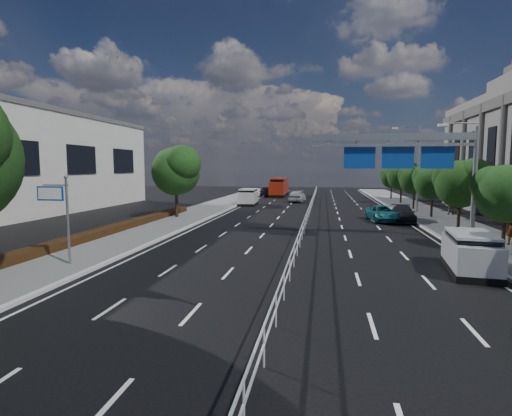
# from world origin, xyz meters

# --- Properties ---
(ground) EXTENTS (160.00, 160.00, 0.00)m
(ground) POSITION_xyz_m (0.00, 0.00, 0.00)
(ground) COLOR black
(ground) RESTS_ON ground
(sidewalk_near) EXTENTS (5.00, 140.00, 0.14)m
(sidewalk_near) POSITION_xyz_m (-11.50, 0.00, 0.07)
(sidewalk_near) COLOR slate
(sidewalk_near) RESTS_ON ground
(kerb_near) EXTENTS (0.25, 140.00, 0.15)m
(kerb_near) POSITION_xyz_m (-9.00, 0.00, 0.07)
(kerb_near) COLOR silver
(kerb_near) RESTS_ON ground
(median_fence) EXTENTS (0.05, 85.00, 1.02)m
(median_fence) POSITION_xyz_m (0.00, 22.50, 0.53)
(median_fence) COLOR silver
(median_fence) RESTS_ON ground
(hedge_near) EXTENTS (1.00, 36.00, 0.44)m
(hedge_near) POSITION_xyz_m (-13.30, 5.00, 0.36)
(hedge_near) COLOR black
(hedge_near) RESTS_ON sidewalk_near
(toilet_sign) EXTENTS (1.62, 0.18, 4.34)m
(toilet_sign) POSITION_xyz_m (-10.95, 0.00, 2.94)
(toilet_sign) COLOR gray
(toilet_sign) RESTS_ON ground
(overhead_gantry) EXTENTS (10.24, 0.38, 7.45)m
(overhead_gantry) POSITION_xyz_m (6.74, 10.05, 5.61)
(overhead_gantry) COLOR gray
(overhead_gantry) RESTS_ON ground
(streetlight_far) EXTENTS (2.78, 2.40, 9.00)m
(streetlight_far) POSITION_xyz_m (10.50, 26.00, 5.21)
(streetlight_far) COLOR gray
(streetlight_far) RESTS_ON ground
(near_building) EXTENTS (12.00, 38.00, 10.00)m
(near_building) POSITION_xyz_m (-30.00, 18.00, 5.00)
(near_building) COLOR beige
(near_building) RESTS_ON ground
(near_tree_back) EXTENTS (4.84, 4.51, 6.69)m
(near_tree_back) POSITION_xyz_m (-11.94, 17.97, 4.61)
(near_tree_back) COLOR black
(near_tree_back) RESTS_ON ground
(far_tree_c) EXTENTS (3.52, 3.28, 4.94)m
(far_tree_c) POSITION_xyz_m (11.24, 6.98, 3.43)
(far_tree_c) COLOR black
(far_tree_c) RESTS_ON ground
(far_tree_d) EXTENTS (3.85, 3.59, 5.34)m
(far_tree_d) POSITION_xyz_m (11.25, 14.48, 3.69)
(far_tree_d) COLOR black
(far_tree_d) RESTS_ON ground
(far_tree_e) EXTENTS (3.63, 3.38, 5.13)m
(far_tree_e) POSITION_xyz_m (11.25, 21.98, 3.56)
(far_tree_e) COLOR black
(far_tree_e) RESTS_ON ground
(far_tree_f) EXTENTS (3.52, 3.28, 5.02)m
(far_tree_f) POSITION_xyz_m (11.24, 29.48, 3.49)
(far_tree_f) COLOR black
(far_tree_f) RESTS_ON ground
(far_tree_g) EXTENTS (3.96, 3.69, 5.45)m
(far_tree_g) POSITION_xyz_m (11.25, 36.98, 3.75)
(far_tree_g) COLOR black
(far_tree_g) RESTS_ON ground
(far_tree_h) EXTENTS (3.41, 3.18, 4.91)m
(far_tree_h) POSITION_xyz_m (11.24, 44.48, 3.42)
(far_tree_h) COLOR black
(far_tree_h) RESTS_ON ground
(white_minivan) EXTENTS (2.28, 4.83, 2.06)m
(white_minivan) POSITION_xyz_m (-7.90, 31.87, 1.01)
(white_minivan) COLOR black
(white_minivan) RESTS_ON ground
(red_bus) EXTENTS (2.45, 10.00, 2.98)m
(red_bus) POSITION_xyz_m (-5.91, 48.94, 1.55)
(red_bus) COLOR black
(red_bus) RESTS_ON ground
(near_car_silver) EXTENTS (2.42, 5.05, 1.67)m
(near_car_silver) POSITION_xyz_m (-2.18, 37.70, 0.83)
(near_car_silver) COLOR #A5A7AD
(near_car_silver) RESTS_ON ground
(near_car_dark) EXTENTS (1.64, 4.50, 1.47)m
(near_car_dark) POSITION_xyz_m (-7.76, 47.51, 0.74)
(near_car_dark) COLOR black
(near_car_dark) RESTS_ON ground
(silver_minivan) EXTENTS (2.36, 4.51, 1.79)m
(silver_minivan) POSITION_xyz_m (7.82, 2.00, 0.88)
(silver_minivan) COLOR black
(silver_minivan) RESTS_ON ground
(parked_car_teal) EXTENTS (2.87, 5.12, 1.35)m
(parked_car_teal) POSITION_xyz_m (6.50, 19.07, 0.68)
(parked_car_teal) COLOR #165C67
(parked_car_teal) RESTS_ON ground
(parked_car_dark) EXTENTS (2.34, 4.86, 1.37)m
(parked_car_dark) POSITION_xyz_m (8.11, 19.00, 0.68)
(parked_car_dark) COLOR black
(parked_car_dark) RESTS_ON ground
(pedestrian_a) EXTENTS (0.72, 0.56, 1.75)m
(pedestrian_a) POSITION_xyz_m (12.26, 8.50, 1.02)
(pedestrian_a) COLOR gray
(pedestrian_a) RESTS_ON sidewalk_far
(pedestrian_b) EXTENTS (0.91, 0.80, 1.59)m
(pedestrian_b) POSITION_xyz_m (13.40, 24.07, 0.93)
(pedestrian_b) COLOR gray
(pedestrian_b) RESTS_ON sidewalk_far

